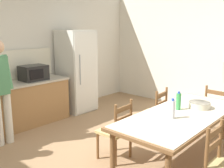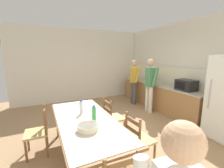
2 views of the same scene
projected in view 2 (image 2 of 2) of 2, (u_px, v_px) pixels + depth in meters
name	position (u px, v px, depth m)	size (l,w,h in m)	color
ground_plane	(115.00, 135.00, 3.56)	(8.32, 8.32, 0.00)	#9E7A56
wall_back	(196.00, 70.00, 4.40)	(6.52, 0.12, 2.90)	silver
wall_left	(80.00, 66.00, 6.19)	(0.12, 5.20, 2.90)	silver
kitchen_counter	(158.00, 96.00, 5.34)	(3.55, 0.66, 0.89)	#9E7042
counter_splashback	(166.00, 75.00, 5.33)	(3.51, 0.03, 0.60)	#EFE8CB
microwave	(186.00, 85.00, 4.22)	(0.50, 0.39, 0.30)	black
paper_bag	(150.00, 77.00, 5.58)	(0.24, 0.16, 0.36)	tan
dining_table	(86.00, 123.00, 2.63)	(2.27, 0.97, 0.76)	brown
bottle_near_centre	(81.00, 107.00, 2.85)	(0.07, 0.07, 0.27)	silver
bottle_off_centre	(94.00, 113.00, 2.55)	(0.07, 0.07, 0.27)	green
serving_bowl	(88.00, 127.00, 2.23)	(0.32, 0.32, 0.09)	beige
chair_side_far_left	(113.00, 118.00, 3.45)	(0.44, 0.42, 0.91)	brown
chair_side_far_right	(139.00, 140.00, 2.55)	(0.45, 0.43, 0.91)	brown
chair_side_near_left	(38.00, 132.00, 2.80)	(0.43, 0.41, 0.91)	brown
person_at_sink	(134.00, 80.00, 5.73)	(0.42, 0.29, 1.69)	#4C4C4C
person_at_counter	(150.00, 83.00, 4.85)	(0.44, 0.30, 1.75)	silver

